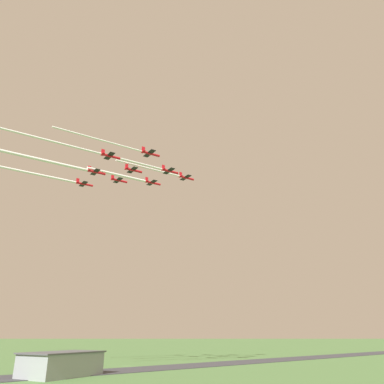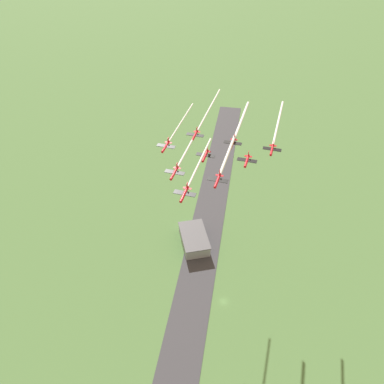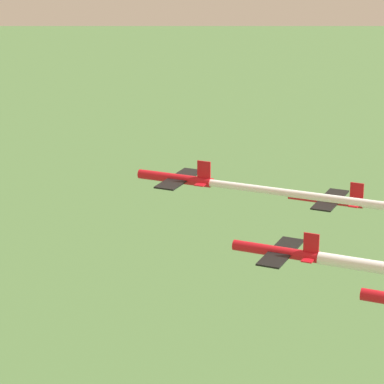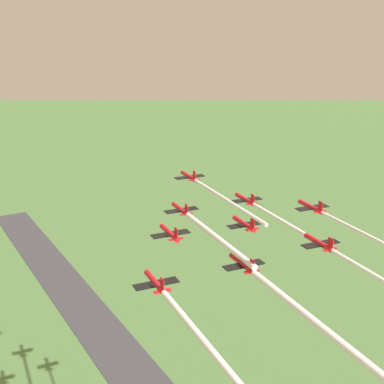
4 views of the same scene
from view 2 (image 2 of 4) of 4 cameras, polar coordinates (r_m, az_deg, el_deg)
name	(u,v)px [view 2 (image 2 of 4)]	position (r m, az deg, el deg)	size (l,w,h in m)	color
ground_plane	(224,302)	(232.89, 4.85, -16.29)	(3000.00, 3000.00, 0.00)	#4C723D
runway_strip	(187,328)	(222.74, -0.83, -20.06)	(513.27, 220.08, 0.20)	#38383D
hangar	(194,239)	(257.95, 0.32, -7.21)	(29.03, 17.15, 8.50)	gray
jet_0	(185,194)	(147.05, -1.14, -0.24)	(9.30, 9.09, 3.22)	red
jet_1	(218,180)	(159.80, 3.93, 1.81)	(9.30, 9.09, 3.22)	red
jet_2	(175,172)	(163.85, -2.68, 2.99)	(9.30, 9.09, 3.22)	red
jet_3	(247,160)	(171.16, 8.37, 4.78)	(9.30, 9.09, 3.22)	red
jet_4	(205,155)	(174.40, 2.06, 5.60)	(9.30, 9.09, 3.22)	red
jet_5	(166,146)	(178.36, -4.01, 6.98)	(9.30, 9.09, 3.22)	red
jet_6	(272,149)	(185.75, 12.10, 6.38)	(9.30, 9.09, 3.22)	red
jet_7	(233,143)	(187.21, 6.22, 7.42)	(9.30, 9.09, 3.22)	red
jet_8	(195,135)	(190.03, 0.46, 8.67)	(9.30, 9.09, 3.22)	red
smoke_trail_0	(200,161)	(165.03, 1.25, 4.76)	(34.10, 18.62, 0.89)	white
smoke_trail_1	(228,154)	(176.62, 5.48, 5.81)	(29.94, 16.70, 1.34)	white
smoke_trail_2	(188,147)	(180.57, -0.55, 6.86)	(30.37, 16.68, 0.95)	white
smoke_trail_5	(182,121)	(198.88, -1.57, 10.74)	(37.16, 20.14, 0.74)	white
smoke_trail_6	(278,121)	(210.53, 13.03, 10.44)	(43.39, 23.72, 1.19)	white
smoke_trail_7	(242,119)	(208.84, 7.60, 10.93)	(37.46, 20.72, 1.40)	white
smoke_trail_8	(210,109)	(215.51, 2.69, 12.59)	(45.69, 24.77, 0.92)	white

